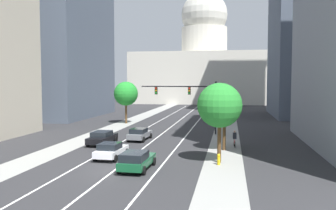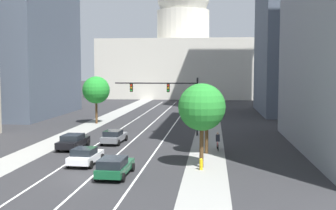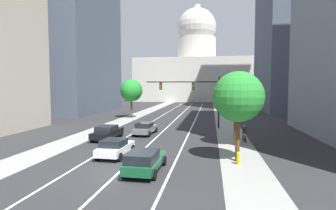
{
  "view_description": "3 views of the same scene",
  "coord_description": "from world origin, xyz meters",
  "px_view_note": "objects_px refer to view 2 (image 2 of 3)",
  "views": [
    {
      "loc": [
        8.55,
        -25.05,
        6.71
      ],
      "look_at": [
        -1.59,
        32.55,
        2.8
      ],
      "focal_mm": 37.91,
      "sensor_mm": 36.0,
      "label": 1
    },
    {
      "loc": [
        8.55,
        -28.27,
        7.69
      ],
      "look_at": [
        2.03,
        32.4,
        2.46
      ],
      "focal_mm": 44.89,
      "sensor_mm": 36.0,
      "label": 2
    },
    {
      "loc": [
        5.75,
        -16.01,
        5.51
      ],
      "look_at": [
        -0.96,
        26.37,
        2.52
      ],
      "focal_mm": 29.11,
      "sensor_mm": 36.0,
      "label": 3
    }
  ],
  "objects_px": {
    "car_gray": "(114,136)",
    "fire_hydrant": "(201,164)",
    "street_tree_near_right": "(202,107)",
    "cyclist": "(218,141)",
    "car_black": "(73,141)",
    "traffic_signal_mast": "(170,94)",
    "street_tree_mid_left": "(96,90)",
    "street_tree_far_right": "(207,109)",
    "capitol_building": "(183,56)",
    "car_green": "(115,166)",
    "car_white": "(85,156)"
  },
  "relations": [
    {
      "from": "car_gray",
      "to": "street_tree_near_right",
      "type": "height_order",
      "value": "street_tree_near_right"
    },
    {
      "from": "fire_hydrant",
      "to": "street_tree_far_right",
      "type": "bearing_deg",
      "value": 87.13
    },
    {
      "from": "car_green",
      "to": "street_tree_mid_left",
      "type": "bearing_deg",
      "value": 19.63
    },
    {
      "from": "car_green",
      "to": "cyclist",
      "type": "distance_m",
      "value": 13.09
    },
    {
      "from": "car_white",
      "to": "car_gray",
      "type": "bearing_deg",
      "value": 2.59
    },
    {
      "from": "car_gray",
      "to": "capitol_building",
      "type": "bearing_deg",
      "value": 1.44
    },
    {
      "from": "car_green",
      "to": "street_tree_mid_left",
      "type": "height_order",
      "value": "street_tree_mid_left"
    },
    {
      "from": "car_black",
      "to": "fire_hydrant",
      "type": "bearing_deg",
      "value": -118.8
    },
    {
      "from": "cyclist",
      "to": "car_gray",
      "type": "bearing_deg",
      "value": 72.41
    },
    {
      "from": "car_white",
      "to": "car_black",
      "type": "xyz_separation_m",
      "value": [
        -3.23,
        6.5,
        0.01
      ]
    },
    {
      "from": "fire_hydrant",
      "to": "street_tree_mid_left",
      "type": "distance_m",
      "value": 30.55
    },
    {
      "from": "street_tree_mid_left",
      "to": "car_gray",
      "type": "bearing_deg",
      "value": -68.06
    },
    {
      "from": "car_black",
      "to": "car_gray",
      "type": "bearing_deg",
      "value": -42.91
    },
    {
      "from": "car_green",
      "to": "car_black",
      "type": "xyz_separation_m",
      "value": [
        -6.46,
        10.01,
        -0.03
      ]
    },
    {
      "from": "street_tree_mid_left",
      "to": "capitol_building",
      "type": "bearing_deg",
      "value": 82.82
    },
    {
      "from": "street_tree_mid_left",
      "to": "car_black",
      "type": "bearing_deg",
      "value": -80.97
    },
    {
      "from": "car_white",
      "to": "car_gray",
      "type": "xyz_separation_m",
      "value": [
        -0.0,
        9.83,
        -0.0
      ]
    },
    {
      "from": "car_green",
      "to": "cyclist",
      "type": "bearing_deg",
      "value": -33.1
    },
    {
      "from": "car_white",
      "to": "traffic_signal_mast",
      "type": "distance_m",
      "value": 17.16
    },
    {
      "from": "car_gray",
      "to": "car_white",
      "type": "bearing_deg",
      "value": -177.36
    },
    {
      "from": "cyclist",
      "to": "street_tree_far_right",
      "type": "height_order",
      "value": "street_tree_far_right"
    },
    {
      "from": "street_tree_near_right",
      "to": "car_white",
      "type": "bearing_deg",
      "value": -179.47
    },
    {
      "from": "car_black",
      "to": "street_tree_near_right",
      "type": "xyz_separation_m",
      "value": [
        12.55,
        -6.42,
        3.99
      ]
    },
    {
      "from": "car_green",
      "to": "street_tree_near_right",
      "type": "distance_m",
      "value": 8.1
    },
    {
      "from": "car_gray",
      "to": "car_black",
      "type": "bearing_deg",
      "value": 138.47
    },
    {
      "from": "car_white",
      "to": "street_tree_near_right",
      "type": "xyz_separation_m",
      "value": [
        9.32,
        0.09,
        4.0
      ]
    },
    {
      "from": "fire_hydrant",
      "to": "car_gray",
      "type": "bearing_deg",
      "value": 131.36
    },
    {
      "from": "street_tree_near_right",
      "to": "cyclist",
      "type": "bearing_deg",
      "value": 79.47
    },
    {
      "from": "car_black",
      "to": "street_tree_far_right",
      "type": "bearing_deg",
      "value": -92.93
    },
    {
      "from": "street_tree_far_right",
      "to": "fire_hydrant",
      "type": "bearing_deg",
      "value": -92.87
    },
    {
      "from": "car_white",
      "to": "car_black",
      "type": "relative_size",
      "value": 0.87
    },
    {
      "from": "cyclist",
      "to": "street_tree_far_right",
      "type": "bearing_deg",
      "value": 144.98
    },
    {
      "from": "street_tree_near_right",
      "to": "fire_hydrant",
      "type": "bearing_deg",
      "value": -90.39
    },
    {
      "from": "car_white",
      "to": "car_black",
      "type": "bearing_deg",
      "value": 28.98
    },
    {
      "from": "car_white",
      "to": "street_tree_near_right",
      "type": "bearing_deg",
      "value": -86.89
    },
    {
      "from": "fire_hydrant",
      "to": "street_tree_mid_left",
      "type": "height_order",
      "value": "street_tree_mid_left"
    },
    {
      "from": "car_gray",
      "to": "cyclist",
      "type": "bearing_deg",
      "value": -100.84
    },
    {
      "from": "car_black",
      "to": "street_tree_near_right",
      "type": "bearing_deg",
      "value": -115.83
    },
    {
      "from": "fire_hydrant",
      "to": "street_tree_near_right",
      "type": "xyz_separation_m",
      "value": [
        0.01,
        0.84,
        4.27
      ]
    },
    {
      "from": "car_gray",
      "to": "fire_hydrant",
      "type": "distance_m",
      "value": 14.1
    },
    {
      "from": "traffic_signal_mast",
      "to": "street_tree_mid_left",
      "type": "height_order",
      "value": "traffic_signal_mast"
    },
    {
      "from": "cyclist",
      "to": "street_tree_near_right",
      "type": "bearing_deg",
      "value": 165.35
    },
    {
      "from": "traffic_signal_mast",
      "to": "fire_hydrant",
      "type": "bearing_deg",
      "value": -76.22
    },
    {
      "from": "street_tree_mid_left",
      "to": "car_green",
      "type": "bearing_deg",
      "value": -71.82
    },
    {
      "from": "traffic_signal_mast",
      "to": "street_tree_mid_left",
      "type": "relative_size",
      "value": 1.45
    },
    {
      "from": "capitol_building",
      "to": "fire_hydrant",
      "type": "bearing_deg",
      "value": -85.01
    },
    {
      "from": "car_gray",
      "to": "street_tree_mid_left",
      "type": "bearing_deg",
      "value": 24.58
    },
    {
      "from": "car_gray",
      "to": "street_tree_near_right",
      "type": "bearing_deg",
      "value": -133.63
    },
    {
      "from": "capitol_building",
      "to": "fire_hydrant",
      "type": "xyz_separation_m",
      "value": [
        7.69,
        -88.03,
        -10.82
      ]
    },
    {
      "from": "street_tree_mid_left",
      "to": "traffic_signal_mast",
      "type": "bearing_deg",
      "value": -39.36
    }
  ]
}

